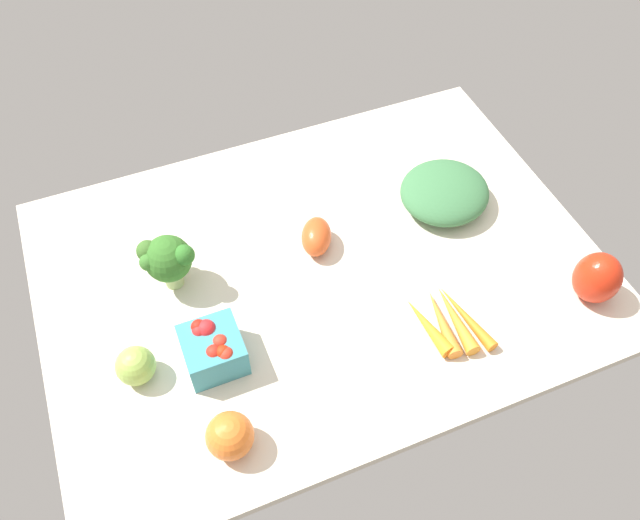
# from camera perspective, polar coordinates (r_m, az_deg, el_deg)

# --- Properties ---
(tablecloth) EXTENTS (1.04, 0.76, 0.02)m
(tablecloth) POSITION_cam_1_polar(r_m,az_deg,el_deg) (1.24, -0.00, -0.85)
(tablecloth) COLOR beige
(tablecloth) RESTS_ON ground
(roma_tomato) EXTENTS (0.09, 0.10, 0.06)m
(roma_tomato) POSITION_cam_1_polar(r_m,az_deg,el_deg) (1.24, -0.32, 2.09)
(roma_tomato) COLOR #D65121
(roma_tomato) RESTS_ON tablecloth
(heirloom_tomato_orange) EXTENTS (0.08, 0.08, 0.08)m
(heirloom_tomato_orange) POSITION_cam_1_polar(r_m,az_deg,el_deg) (1.03, -7.96, -15.11)
(heirloom_tomato_orange) COLOR orange
(heirloom_tomato_orange) RESTS_ON tablecloth
(carrot_bunch) EXTENTS (0.12, 0.15, 0.03)m
(carrot_bunch) POSITION_cam_1_polar(r_m,az_deg,el_deg) (1.17, 11.11, -5.26)
(carrot_bunch) COLOR orange
(carrot_bunch) RESTS_ON tablecloth
(berry_basket) EXTENTS (0.10, 0.10, 0.08)m
(berry_basket) POSITION_cam_1_polar(r_m,az_deg,el_deg) (1.10, -9.42, -7.69)
(berry_basket) COLOR teal
(berry_basket) RESTS_ON tablecloth
(bell_pepper_red) EXTENTS (0.09, 0.09, 0.10)m
(bell_pepper_red) POSITION_cam_1_polar(r_m,az_deg,el_deg) (1.25, 23.26, -1.45)
(bell_pepper_red) COLOR red
(bell_pepper_red) RESTS_ON tablecloth
(leafy_greens_clump) EXTENTS (0.24, 0.23, 0.07)m
(leafy_greens_clump) POSITION_cam_1_polar(r_m,az_deg,el_deg) (1.33, 10.94, 5.90)
(leafy_greens_clump) COLOR #3B7243
(leafy_greens_clump) RESTS_ON tablecloth
(broccoli_head) EXTENTS (0.10, 0.09, 0.12)m
(broccoli_head) POSITION_cam_1_polar(r_m,az_deg,el_deg) (1.18, -13.36, 0.13)
(broccoli_head) COLOR #A7BA76
(broccoli_head) RESTS_ON tablecloth
(heirloom_tomato_green) EXTENTS (0.07, 0.07, 0.07)m
(heirloom_tomato_green) POSITION_cam_1_polar(r_m,az_deg,el_deg) (1.12, -15.96, -8.96)
(heirloom_tomato_green) COLOR #95B74D
(heirloom_tomato_green) RESTS_ON tablecloth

